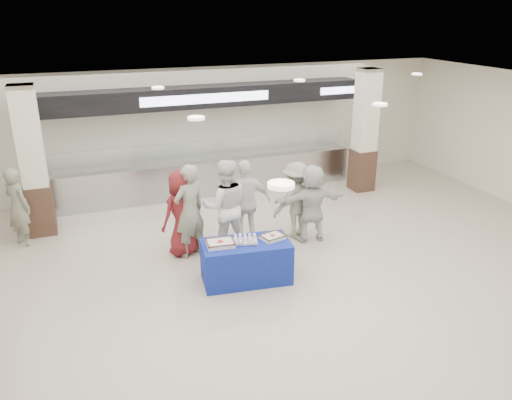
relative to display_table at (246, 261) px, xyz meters
name	(u,v)px	position (x,y,z in m)	size (l,w,h in m)	color
ground	(289,294)	(0.53, -0.71, -0.38)	(14.00, 14.00, 0.00)	beige
serving_line	(205,151)	(0.53, 4.68, 0.78)	(8.70, 0.85, 2.80)	#AFB0B6
column_left	(33,166)	(-3.47, 3.49, 1.15)	(0.55, 0.55, 3.20)	#39241A
column_right	(365,134)	(4.53, 3.49, 1.15)	(0.55, 0.55, 3.20)	#39241A
display_table	(246,261)	(0.00, 0.00, 0.00)	(1.55, 0.78, 0.75)	#162C98
sheet_cake_left	(220,243)	(-0.46, 0.05, 0.42)	(0.51, 0.42, 0.10)	silver
sheet_cake_right	(273,237)	(0.50, -0.02, 0.42)	(0.46, 0.40, 0.09)	silver
cupcake_tray	(245,240)	(0.00, 0.04, 0.41)	(0.50, 0.43, 0.07)	#BBBCC1
civilian_maroon	(182,213)	(-0.81, 1.45, 0.49)	(0.85, 0.55, 1.73)	maroon
soldier_a	(190,211)	(-0.69, 1.31, 0.57)	(0.69, 0.45, 1.88)	gray
chef_tall	(225,206)	(0.02, 1.28, 0.58)	(0.93, 0.72, 1.91)	white
chef_short	(246,203)	(0.52, 1.45, 0.52)	(1.05, 0.44, 1.79)	white
soldier_b	(296,200)	(1.61, 1.41, 0.45)	(1.06, 0.61, 1.65)	gray
civilian_white	(312,203)	(1.84, 1.11, 0.45)	(1.54, 0.49, 1.66)	silver
soldier_bg	(18,207)	(-3.85, 3.04, 0.45)	(0.60, 0.40, 1.66)	gray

